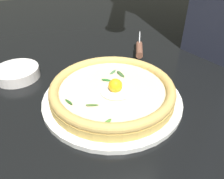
# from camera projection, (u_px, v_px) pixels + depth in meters

# --- Properties ---
(ground_plane) EXTENTS (2.40, 2.40, 0.03)m
(ground_plane) POSITION_uv_depth(u_px,v_px,m) (94.00, 109.00, 0.57)
(ground_plane) COLOR black
(ground_plane) RESTS_ON ground
(pizza_plate) EXTENTS (0.35, 0.35, 0.01)m
(pizza_plate) POSITION_uv_depth(u_px,v_px,m) (112.00, 98.00, 0.57)
(pizza_plate) COLOR white
(pizza_plate) RESTS_ON ground
(pizza) EXTENTS (0.31, 0.31, 0.06)m
(pizza) POSITION_uv_depth(u_px,v_px,m) (112.00, 90.00, 0.55)
(pizza) COLOR #D5AF56
(pizza) RESTS_ON pizza_plate
(side_bowl) EXTENTS (0.13, 0.13, 0.03)m
(side_bowl) POSITION_uv_depth(u_px,v_px,m) (17.00, 73.00, 0.65)
(side_bowl) COLOR white
(side_bowl) RESTS_ON ground
(pizza_cutter) EXTENTS (0.07, 0.14, 0.07)m
(pizza_cutter) POSITION_uv_depth(u_px,v_px,m) (139.00, 47.00, 0.75)
(pizza_cutter) COLOR silver
(pizza_cutter) RESTS_ON ground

